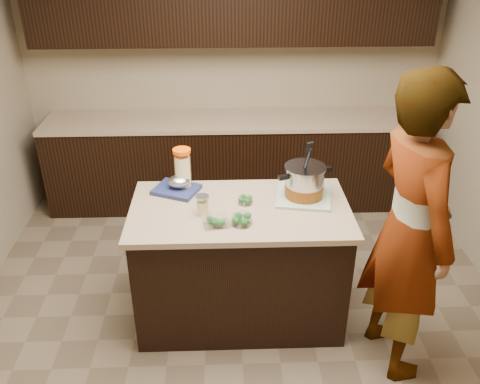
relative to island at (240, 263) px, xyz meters
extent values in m
plane|color=brown|center=(0.00, 0.00, -0.45)|extent=(4.00, 4.00, 0.00)
cube|color=tan|center=(0.00, 2.00, 0.90)|extent=(4.00, 0.04, 2.70)
cube|color=black|center=(0.00, 1.70, -0.02)|extent=(3.60, 0.60, 0.86)
cube|color=tan|center=(0.00, 1.70, 0.43)|extent=(3.60, 0.63, 0.04)
cube|color=black|center=(0.00, 1.82, 1.50)|extent=(3.60, 0.35, 0.75)
cube|color=black|center=(0.00, 0.00, -0.02)|extent=(1.40, 0.75, 0.86)
cube|color=tan|center=(0.00, 0.00, 0.43)|extent=(1.46, 0.81, 0.04)
cube|color=#5E8C60|center=(0.44, 0.12, 0.46)|extent=(0.42, 0.42, 0.02)
cylinder|color=#B7B7BC|center=(0.44, 0.12, 0.57)|extent=(0.33, 0.33, 0.20)
cylinder|color=brown|center=(0.44, 0.12, 0.51)|extent=(0.34, 0.34, 0.08)
cylinder|color=#B7B7BC|center=(0.44, 0.12, 0.68)|extent=(0.36, 0.36, 0.01)
cube|color=black|center=(0.29, 0.07, 0.63)|extent=(0.07, 0.05, 0.03)
cube|color=black|center=(0.59, 0.18, 0.63)|extent=(0.07, 0.05, 0.03)
cylinder|color=black|center=(0.44, 0.10, 0.74)|extent=(0.06, 0.11, 0.25)
cylinder|color=#F0E092|center=(-0.39, 0.28, 0.57)|extent=(0.14, 0.14, 0.25)
cylinder|color=white|center=(-0.39, 0.28, 0.59)|extent=(0.16, 0.16, 0.28)
cylinder|color=#FB5405|center=(-0.39, 0.28, 0.74)|extent=(0.16, 0.16, 0.02)
cylinder|color=#F0E092|center=(-0.24, -0.07, 0.49)|extent=(0.08, 0.08, 0.09)
cylinder|color=white|center=(-0.24, -0.07, 0.51)|extent=(0.09, 0.09, 0.12)
cylinder|color=silver|center=(-0.24, -0.07, 0.58)|extent=(0.10, 0.10, 0.02)
cylinder|color=silver|center=(0.04, 0.06, 0.47)|extent=(0.12, 0.12, 0.05)
cylinder|color=silver|center=(0.00, -0.20, 0.48)|extent=(0.15, 0.15, 0.06)
cube|color=silver|center=(-0.16, -0.21, 0.48)|extent=(0.18, 0.15, 0.06)
cube|color=navy|center=(-0.44, 0.25, 0.46)|extent=(0.36, 0.33, 0.03)
ellipsoid|color=silver|center=(-0.42, 0.24, 0.52)|extent=(0.15, 0.12, 0.08)
imported|color=gray|center=(0.98, -0.43, 0.52)|extent=(0.60, 0.79, 1.95)
camera|label=1|loc=(-0.10, -2.90, 2.14)|focal=38.00mm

